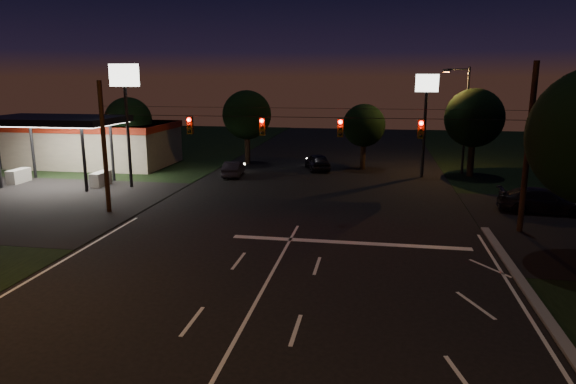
% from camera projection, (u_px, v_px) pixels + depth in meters
% --- Properties ---
extents(ground, '(140.00, 140.00, 0.00)m').
position_uv_depth(ground, '(226.00, 357.00, 15.38)').
color(ground, black).
rests_on(ground, ground).
extents(cross_street_left, '(20.00, 16.00, 0.02)m').
position_uv_depth(cross_street_left, '(6.00, 203.00, 34.11)').
color(cross_street_left, black).
rests_on(cross_street_left, ground).
extents(stop_bar, '(12.00, 0.50, 0.01)m').
position_uv_depth(stop_bar, '(349.00, 243.00, 25.92)').
color(stop_bar, silver).
rests_on(stop_bar, ground).
extents(utility_pole_right, '(0.30, 0.30, 9.00)m').
position_uv_depth(utility_pole_right, '(519.00, 232.00, 27.78)').
color(utility_pole_right, black).
rests_on(utility_pole_right, ground).
extents(utility_pole_left, '(0.28, 0.28, 8.00)m').
position_uv_depth(utility_pole_left, '(109.00, 212.00, 31.81)').
color(utility_pole_left, black).
rests_on(utility_pole_left, ground).
extents(signal_span, '(24.00, 0.40, 1.56)m').
position_uv_depth(signal_span, '(301.00, 126.00, 28.55)').
color(signal_span, black).
rests_on(signal_span, ground).
extents(gas_station, '(14.20, 16.10, 5.25)m').
position_uv_depth(gas_station, '(93.00, 141.00, 47.73)').
color(gas_station, gray).
rests_on(gas_station, ground).
extents(pole_sign_left_near, '(2.20, 0.30, 9.10)m').
position_uv_depth(pole_sign_left_near, '(125.00, 94.00, 37.34)').
color(pole_sign_left_near, black).
rests_on(pole_sign_left_near, ground).
extents(pole_sign_right, '(1.80, 0.30, 8.40)m').
position_uv_depth(pole_sign_right, '(426.00, 101.00, 41.49)').
color(pole_sign_right, black).
rests_on(pole_sign_right, ground).
extents(street_light_right_far, '(2.20, 0.35, 9.00)m').
position_uv_depth(street_light_right_far, '(463.00, 113.00, 43.09)').
color(street_light_right_far, black).
rests_on(street_light_right_far, ground).
extents(tree_far_a, '(4.20, 4.20, 6.42)m').
position_uv_depth(tree_far_a, '(129.00, 121.00, 46.40)').
color(tree_far_a, black).
rests_on(tree_far_a, ground).
extents(tree_far_b, '(4.60, 4.60, 6.98)m').
position_uv_depth(tree_far_b, '(247.00, 116.00, 48.50)').
color(tree_far_b, black).
rests_on(tree_far_b, ground).
extents(tree_far_c, '(3.80, 3.80, 5.86)m').
position_uv_depth(tree_far_c, '(364.00, 126.00, 45.83)').
color(tree_far_c, black).
rests_on(tree_far_c, ground).
extents(tree_far_d, '(4.80, 4.80, 7.30)m').
position_uv_depth(tree_far_d, '(474.00, 119.00, 42.22)').
color(tree_far_d, black).
rests_on(tree_far_d, ground).
extents(car_oncoming_a, '(2.98, 4.65, 1.47)m').
position_uv_depth(car_oncoming_a, '(317.00, 162.00, 46.03)').
color(car_oncoming_a, black).
rests_on(car_oncoming_a, ground).
extents(car_oncoming_b, '(1.73, 3.98, 1.27)m').
position_uv_depth(car_oncoming_b, '(233.00, 169.00, 43.07)').
color(car_oncoming_b, black).
rests_on(car_oncoming_b, ground).
extents(car_cross, '(5.36, 2.47, 1.52)m').
position_uv_depth(car_cross, '(543.00, 201.00, 31.43)').
color(car_cross, black).
rests_on(car_cross, ground).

